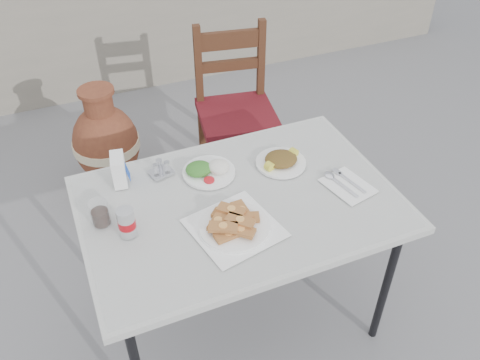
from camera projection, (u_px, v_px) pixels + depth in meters
name	position (u px, v px, depth m)	size (l,w,h in m)	color
ground	(255.00, 293.00, 2.71)	(80.00, 80.00, 0.00)	#5F5F61
cafe_table	(239.00, 210.00, 2.13)	(1.30, 0.89, 0.79)	black
pide_plate	(234.00, 223.00, 1.95)	(0.37, 0.37, 0.06)	white
salad_rice_plate	(208.00, 170.00, 2.22)	(0.23, 0.23, 0.06)	white
salad_chopped_plate	(281.00, 160.00, 2.27)	(0.23, 0.23, 0.05)	white
soda_can	(127.00, 222.00, 1.91)	(0.07, 0.07, 0.12)	silver
cola_glass	(100.00, 214.00, 1.96)	(0.07, 0.07, 0.11)	white
napkin_holder	(119.00, 170.00, 2.15)	(0.08, 0.12, 0.13)	white
condiment_caddy	(161.00, 170.00, 2.22)	(0.11, 0.10, 0.07)	silver
cutlery_napkin	(345.00, 183.00, 2.17)	(0.20, 0.24, 0.02)	white
chair	(236.00, 110.00, 3.13)	(0.52, 0.52, 1.03)	#34170E
terracotta_urn	(106.00, 144.00, 3.18)	(0.42, 0.42, 0.72)	brown
back_wall	(133.00, 16.00, 4.10)	(6.00, 0.25, 1.20)	gray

